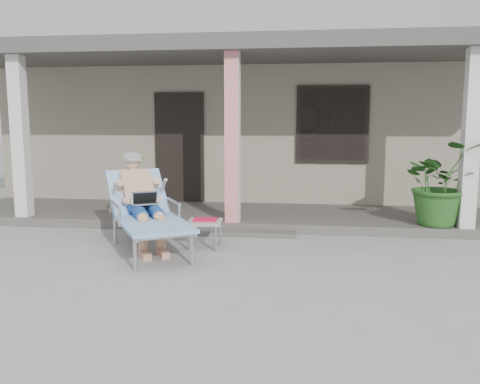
# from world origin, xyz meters

# --- Properties ---
(ground) EXTENTS (60.00, 60.00, 0.00)m
(ground) POSITION_xyz_m (0.00, 0.00, 0.00)
(ground) COLOR #9E9E99
(ground) RESTS_ON ground
(house) EXTENTS (10.40, 5.40, 3.30)m
(house) POSITION_xyz_m (0.00, 6.50, 1.67)
(house) COLOR gray
(house) RESTS_ON ground
(porch_deck) EXTENTS (10.00, 2.00, 0.15)m
(porch_deck) POSITION_xyz_m (0.00, 3.00, 0.07)
(porch_deck) COLOR #605B56
(porch_deck) RESTS_ON ground
(porch_overhang) EXTENTS (10.00, 2.30, 2.85)m
(porch_overhang) POSITION_xyz_m (0.00, 2.95, 2.79)
(porch_overhang) COLOR silver
(porch_overhang) RESTS_ON porch_deck
(porch_step) EXTENTS (2.00, 0.30, 0.07)m
(porch_step) POSITION_xyz_m (0.00, 1.85, 0.04)
(porch_step) COLOR #605B56
(porch_step) RESTS_ON ground
(lounger) EXTENTS (1.69, 2.13, 1.36)m
(lounger) POSITION_xyz_m (-1.03, 0.92, 0.84)
(lounger) COLOR #B7B7BC
(lounger) RESTS_ON ground
(side_table) EXTENTS (0.48, 0.48, 0.41)m
(side_table) POSITION_xyz_m (-0.23, 1.06, 0.34)
(side_table) COLOR #A4A4A0
(side_table) RESTS_ON ground
(potted_palm) EXTENTS (1.31, 1.18, 1.29)m
(potted_palm) POSITION_xyz_m (3.16, 2.31, 0.80)
(potted_palm) COLOR #26591E
(potted_palm) RESTS_ON porch_deck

